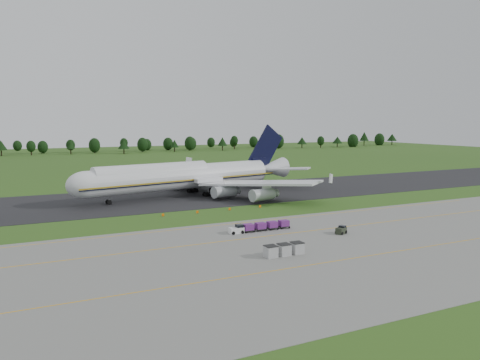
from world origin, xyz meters
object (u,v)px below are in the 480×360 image
aircraft (187,176)px  utility_cart (341,231)px  edge_markers (214,211)px  baggage_train (259,227)px  uld_row (284,250)px

aircraft → utility_cart: size_ratio=28.98×
utility_cart → edge_markers: utility_cart is taller
baggage_train → uld_row: uld_row is taller
aircraft → edge_markers: (-2.17, -24.93, -5.43)m
aircraft → utility_cart: aircraft is taller
aircraft → edge_markers: bearing=-95.0°
aircraft → utility_cart: bearing=-78.8°
utility_cart → uld_row: 18.58m
baggage_train → edge_markers: size_ratio=0.51×
baggage_train → utility_cart: size_ratio=5.16×
aircraft → uld_row: bearing=-95.4°
uld_row → edge_markers: (3.79, 38.08, -0.71)m
utility_cart → aircraft: bearing=101.2°
baggage_train → edge_markers: 21.81m
aircraft → edge_markers: size_ratio=2.86×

